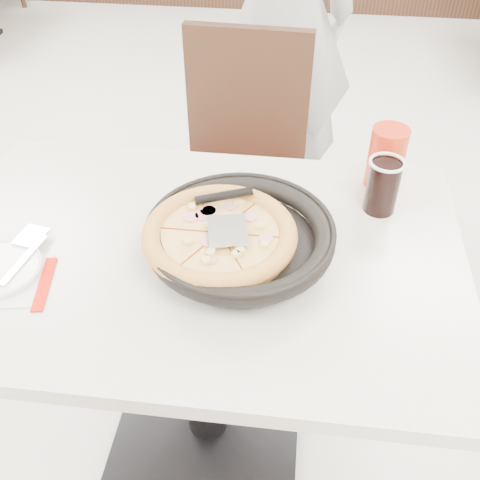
# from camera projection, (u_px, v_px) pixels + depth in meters

# --- Properties ---
(floor) EXTENTS (7.00, 7.00, 0.00)m
(floor) POSITION_uv_depth(u_px,v_px,m) (138.00, 344.00, 2.00)
(floor) COLOR beige
(floor) RESTS_ON ground
(main_table) EXTENTS (1.23, 0.84, 0.75)m
(main_table) POSITION_uv_depth(u_px,v_px,m) (204.00, 352.00, 1.51)
(main_table) COLOR beige
(main_table) RESTS_ON floor
(chair_far) EXTENTS (0.44, 0.44, 0.95)m
(chair_far) POSITION_uv_depth(u_px,v_px,m) (238.00, 186.00, 1.91)
(chair_far) COLOR black
(chair_far) RESTS_ON floor
(trivet) EXTENTS (0.11, 0.11, 0.04)m
(trivet) POSITION_uv_depth(u_px,v_px,m) (231.00, 236.00, 1.27)
(trivet) COLOR black
(trivet) RESTS_ON main_table
(pizza_pan) EXTENTS (0.34, 0.34, 0.01)m
(pizza_pan) POSITION_uv_depth(u_px,v_px,m) (240.00, 243.00, 1.21)
(pizza_pan) COLOR black
(pizza_pan) RESTS_ON trivet
(pizza) EXTENTS (0.31, 0.31, 0.02)m
(pizza) POSITION_uv_depth(u_px,v_px,m) (220.00, 240.00, 1.19)
(pizza) COLOR #B37C38
(pizza) RESTS_ON pizza_pan
(pizza_server) EXTENTS (0.10, 0.12, 0.00)m
(pizza_server) POSITION_uv_depth(u_px,v_px,m) (228.00, 230.00, 1.17)
(pizza_server) COLOR silver
(pizza_server) RESTS_ON pizza
(napkin) EXTENTS (0.18, 0.18, 0.00)m
(napkin) POSITION_uv_depth(u_px,v_px,m) (11.00, 281.00, 1.18)
(napkin) COLOR white
(napkin) RESTS_ON main_table
(fork) EXTENTS (0.04, 0.16, 0.00)m
(fork) POSITION_uv_depth(u_px,v_px,m) (24.00, 260.00, 1.21)
(fork) COLOR silver
(fork) RESTS_ON side_plate
(cola_glass) EXTENTS (0.08, 0.08, 0.13)m
(cola_glass) POSITION_uv_depth(u_px,v_px,m) (382.00, 187.00, 1.33)
(cola_glass) COLOR black
(cola_glass) RESTS_ON main_table
(red_cup) EXTENTS (0.09, 0.09, 0.16)m
(red_cup) POSITION_uv_depth(u_px,v_px,m) (386.00, 158.00, 1.40)
(red_cup) COLOR red
(red_cup) RESTS_ON main_table
(diner_person) EXTENTS (0.71, 0.57, 1.69)m
(diner_person) POSITION_uv_depth(u_px,v_px,m) (280.00, 19.00, 2.08)
(diner_person) COLOR silver
(diner_person) RESTS_ON floor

